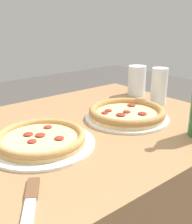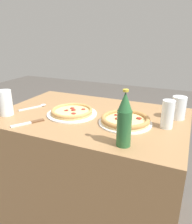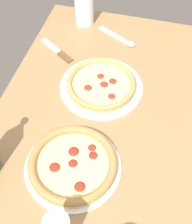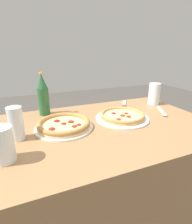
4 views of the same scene
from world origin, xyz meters
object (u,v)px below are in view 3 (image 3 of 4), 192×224
pizza_salami (101,85)px  knife (58,51)px  pizza_margherita (73,164)px  glass_red_wine (84,9)px  spoon (122,39)px

pizza_salami → knife: bearing=-123.5°
pizza_salami → pizza_margherita: pizza_margherita is taller
pizza_margherita → glass_red_wine: 0.73m
pizza_margherita → glass_red_wine: glass_red_wine is taller
pizza_salami → knife: (-0.15, -0.22, -0.01)m
pizza_margherita → knife: 0.54m
glass_red_wine → knife: bearing=-13.7°
pizza_salami → spoon: size_ratio=1.71×
pizza_margherita → spoon: pizza_margherita is taller
pizza_margherita → pizza_salami: bearing=179.4°
pizza_margherita → glass_red_wine: bearing=-166.9°
pizza_margherita → knife: (-0.49, -0.22, -0.02)m
pizza_margherita → spoon: size_ratio=1.65×
pizza_salami → spoon: 0.29m
glass_red_wine → pizza_salami: bearing=24.8°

